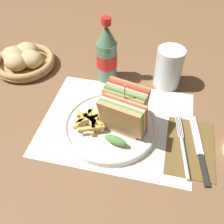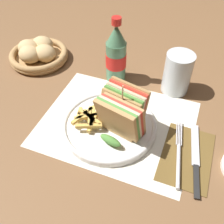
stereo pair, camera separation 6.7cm
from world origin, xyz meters
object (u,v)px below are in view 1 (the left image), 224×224
Objects in this scene: club_sandwich at (123,113)px; bread_basket at (24,60)px; plate_main at (110,125)px; coke_bottle_near at (107,55)px; fork at (183,150)px; knife at (199,148)px; glass_near at (168,70)px.

bread_basket is (-0.37, 0.20, -0.04)m from club_sandwich.
club_sandwich is (0.03, -0.00, 0.06)m from plate_main.
coke_bottle_near reaches higher than plate_main.
plate_main is at bearing -74.18° from coke_bottle_near.
fork reaches higher than knife.
knife is at bearing -4.97° from plate_main.
fork is at bearing -44.04° from coke_bottle_near.
plate_main is 0.23m from knife.
club_sandwich is at bearing -66.17° from coke_bottle_near.
club_sandwich is 0.73× the size of bread_basket.
coke_bottle_near is at bearing 132.13° from knife.
glass_near is at bearing 66.71° from club_sandwich.
knife is at bearing -4.67° from club_sandwich.
plate_main reaches higher than knife.
glass_near is at bearing 59.17° from plate_main.
fork is 0.26m from glass_near.
fork is at bearing -11.68° from club_sandwich.
bread_basket is (-0.33, 0.20, 0.01)m from plate_main.
glass_near is 0.46m from bread_basket.
coke_bottle_near is (-0.06, 0.20, 0.08)m from plate_main.
glass_near is (0.13, 0.21, 0.04)m from plate_main.
fork is at bearing -76.07° from glass_near.
glass_near is (-0.10, 0.23, 0.05)m from knife.
bread_basket reaches higher than fork.
club_sandwich reaches higher than fork.
club_sandwich is 0.68× the size of knife.
bread_basket is at bearing -178.31° from glass_near.
knife is 0.37m from coke_bottle_near.
club_sandwich reaches higher than knife.
club_sandwich is 1.17× the size of glass_near.
knife is (0.19, -0.02, -0.06)m from club_sandwich.
club_sandwich is 0.22m from coke_bottle_near.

